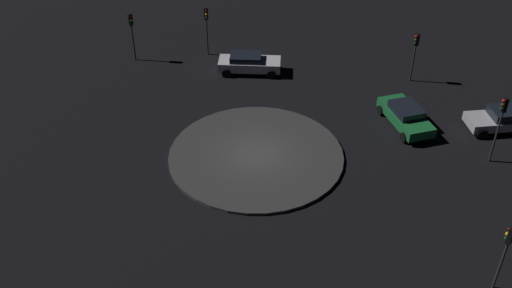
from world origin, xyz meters
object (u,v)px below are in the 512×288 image
Objects in this scene: traffic_light_west at (206,22)px; car_green at (406,116)px; traffic_light_southwest at (132,28)px; car_white at (249,63)px; car_silver at (502,119)px; traffic_light_north at (501,117)px; traffic_light_northeast at (506,246)px; traffic_light_northwest at (415,48)px.

car_green is at bearing 37.77° from traffic_light_west.
car_white is at bearing 40.45° from traffic_light_southwest.
car_silver is 4.55m from traffic_light_north.
traffic_light_southwest reaches higher than car_silver.
traffic_light_north is (15.21, 22.05, 0.44)m from traffic_light_southwest.
traffic_light_north is (12.36, 13.45, 2.38)m from car_white.
traffic_light_west is (-24.99, -12.51, 0.01)m from traffic_light_northeast.
traffic_light_north reaches higher than car_silver.
traffic_light_northeast is 10.23m from traffic_light_north.
traffic_light_west is at bearing -15.09° from traffic_light_northeast.
traffic_light_southwest reaches higher than car_green.
traffic_light_west is 1.03× the size of traffic_light_southwest.
car_white is 18.03m from car_silver.
car_green is 1.24× the size of traffic_light_northeast.
traffic_light_west is 22.59m from traffic_light_north.
car_silver is 0.96× the size of traffic_light_north.
traffic_light_north reaches higher than traffic_light_northwest.
traffic_light_northeast is at bearing 16.50° from traffic_light_west.
car_white is at bearing -141.17° from car_green.
traffic_light_northwest is at bearing -60.76° from car_silver.
traffic_light_west is at bearing -142.89° from car_green.
car_silver is at bearing 86.95° from traffic_light_northwest.
car_white is 12.49m from car_green.
traffic_light_northwest is (2.46, 11.66, 1.93)m from car_white.
traffic_light_northwest reaches higher than car_silver.
traffic_light_northwest reaches higher than car_white.
traffic_light_northwest reaches higher than car_green.
traffic_light_southwest is (-24.67, -18.16, -0.06)m from traffic_light_northeast.
traffic_light_northwest is at bearing 58.82° from traffic_light_west.
traffic_light_southwest is (0.32, -5.65, -0.07)m from traffic_light_west.
car_silver is 6.13m from car_green.
car_silver is at bearing -66.97° from traffic_light_northeast.
car_green is 16.93m from traffic_light_west.
traffic_light_southwest is at bearing -48.10° from traffic_light_northwest.
car_white is 23.90m from traffic_light_northeast.
traffic_light_northeast is (12.70, -6.00, 2.01)m from car_silver.
traffic_light_west is at bearing 142.00° from car_white.
traffic_light_north is at bearing 55.87° from car_silver.
car_silver is 1.13× the size of traffic_light_northwest.
traffic_light_northeast is (13.71, 0.05, 2.01)m from car_green.
traffic_light_west reaches higher than traffic_light_northwest.
car_silver is 14.19m from traffic_light_northeast.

